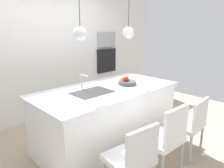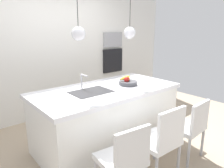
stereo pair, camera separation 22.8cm
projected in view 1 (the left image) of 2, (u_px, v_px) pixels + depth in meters
name	position (u px, v px, depth m)	size (l,w,h in m)	color
floor	(107.00, 143.00, 3.37)	(6.60, 6.60, 0.00)	tan
back_wall	(50.00, 52.00, 4.18)	(6.00, 0.10, 2.60)	silver
kitchen_island	(107.00, 116.00, 3.25)	(2.17, 1.07, 0.90)	white
sink_basin	(92.00, 93.00, 2.95)	(0.56, 0.40, 0.02)	#2D2D30
faucet	(83.00, 80.00, 3.06)	(0.02, 0.17, 0.22)	silver
fruit_bowl	(127.00, 81.00, 3.35)	(0.29, 0.29, 0.15)	#4C4C51
microwave	(106.00, 40.00, 5.05)	(0.54, 0.08, 0.34)	#9E9EA3
oven	(106.00, 61.00, 5.18)	(0.56, 0.08, 0.56)	black
chair_near	(133.00, 158.00, 2.16)	(0.48, 0.48, 0.86)	silver
chair_middle	(165.00, 136.00, 2.55)	(0.49, 0.46, 0.90)	white
chair_far	(188.00, 123.00, 2.96)	(0.48, 0.49, 0.85)	silver
pendant_light_left	(80.00, 34.00, 2.64)	(0.18, 0.18, 0.78)	silver
pendant_light_right	(128.00, 33.00, 3.24)	(0.18, 0.18, 0.78)	silver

